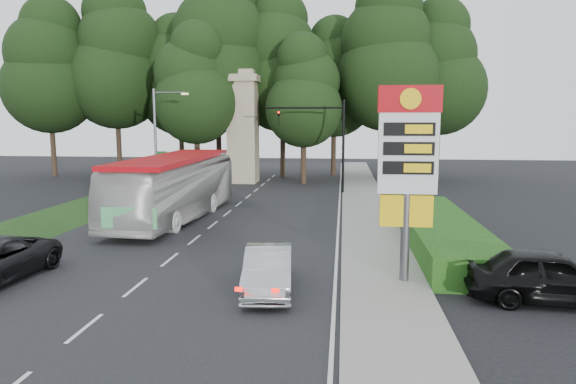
# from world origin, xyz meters

# --- Properties ---
(ground) EXTENTS (120.00, 120.00, 0.00)m
(ground) POSITION_xyz_m (0.00, 0.00, 0.00)
(ground) COLOR black
(ground) RESTS_ON ground
(road_surface) EXTENTS (14.00, 80.00, 0.02)m
(road_surface) POSITION_xyz_m (0.00, 12.00, 0.01)
(road_surface) COLOR black
(road_surface) RESTS_ON ground
(sidewalk_right) EXTENTS (3.00, 80.00, 0.12)m
(sidewalk_right) POSITION_xyz_m (8.50, 12.00, 0.06)
(sidewalk_right) COLOR gray
(sidewalk_right) RESTS_ON ground
(grass_verge_left) EXTENTS (5.00, 50.00, 0.02)m
(grass_verge_left) POSITION_xyz_m (-9.50, 18.00, 0.01)
(grass_verge_left) COLOR #193814
(grass_verge_left) RESTS_ON ground
(hedge) EXTENTS (3.00, 14.00, 1.20)m
(hedge) POSITION_xyz_m (11.50, 8.00, 0.60)
(hedge) COLOR #1D4712
(hedge) RESTS_ON ground
(gas_station_pylon) EXTENTS (2.10, 0.45, 6.85)m
(gas_station_pylon) POSITION_xyz_m (9.20, 1.99, 4.45)
(gas_station_pylon) COLOR #59595E
(gas_station_pylon) RESTS_ON ground
(traffic_signal_mast) EXTENTS (6.10, 0.35, 7.20)m
(traffic_signal_mast) POSITION_xyz_m (5.68, 24.00, 4.67)
(traffic_signal_mast) COLOR black
(traffic_signal_mast) RESTS_ON ground
(streetlight_signs) EXTENTS (2.75, 0.98, 8.00)m
(streetlight_signs) POSITION_xyz_m (-6.99, 22.01, 4.44)
(streetlight_signs) COLOR #59595E
(streetlight_signs) RESTS_ON ground
(monument) EXTENTS (3.00, 3.00, 10.05)m
(monument) POSITION_xyz_m (-2.00, 30.00, 5.10)
(monument) COLOR tan
(monument) RESTS_ON ground
(tree_far_west) EXTENTS (8.96, 8.96, 17.60)m
(tree_far_west) POSITION_xyz_m (-22.00, 33.00, 10.68)
(tree_far_west) COLOR #2D2116
(tree_far_west) RESTS_ON ground
(tree_west_mid) EXTENTS (9.80, 9.80, 19.25)m
(tree_west_mid) POSITION_xyz_m (-16.00, 35.00, 11.69)
(tree_west_mid) COLOR #2D2116
(tree_west_mid) RESTS_ON ground
(tree_west_near) EXTENTS (8.40, 8.40, 16.50)m
(tree_west_near) POSITION_xyz_m (-10.00, 37.00, 10.02)
(tree_west_near) COLOR #2D2116
(tree_west_near) RESTS_ON ground
(tree_center_left) EXTENTS (10.08, 10.08, 19.80)m
(tree_center_left) POSITION_xyz_m (-5.00, 33.00, 12.02)
(tree_center_left) COLOR #2D2116
(tree_center_left) RESTS_ON ground
(tree_center_right) EXTENTS (9.24, 9.24, 18.15)m
(tree_center_right) POSITION_xyz_m (1.00, 35.00, 11.02)
(tree_center_right) COLOR #2D2116
(tree_center_right) RESTS_ON ground
(tree_east_near) EXTENTS (8.12, 8.12, 15.95)m
(tree_east_near) POSITION_xyz_m (6.00, 37.00, 9.68)
(tree_east_near) COLOR #2D2116
(tree_east_near) RESTS_ON ground
(tree_east_mid) EXTENTS (9.52, 9.52, 18.70)m
(tree_east_mid) POSITION_xyz_m (11.00, 33.00, 11.35)
(tree_east_mid) COLOR #2D2116
(tree_east_mid) RESTS_ON ground
(tree_far_east) EXTENTS (8.68, 8.68, 17.05)m
(tree_far_east) POSITION_xyz_m (16.00, 35.00, 10.35)
(tree_far_east) COLOR #2D2116
(tree_far_east) RESTS_ON ground
(tree_monument_left) EXTENTS (7.28, 7.28, 14.30)m
(tree_monument_left) POSITION_xyz_m (-6.00, 29.00, 8.68)
(tree_monument_left) COLOR #2D2116
(tree_monument_left) RESTS_ON ground
(tree_monument_right) EXTENTS (6.72, 6.72, 13.20)m
(tree_monument_right) POSITION_xyz_m (3.50, 29.50, 8.01)
(tree_monument_right) COLOR #2D2116
(tree_monument_right) RESTS_ON ground
(transit_bus) EXTENTS (3.90, 13.26, 3.64)m
(transit_bus) POSITION_xyz_m (-2.56, 12.44, 1.82)
(transit_bus) COLOR beige
(transit_bus) RESTS_ON ground
(sedan_silver) EXTENTS (2.00, 4.58, 1.46)m
(sedan_silver) POSITION_xyz_m (4.57, 0.67, 0.73)
(sedan_silver) COLOR #B1B5B9
(sedan_silver) RESTS_ON ground
(parked_car_black) EXTENTS (5.20, 2.45, 1.72)m
(parked_car_black) POSITION_xyz_m (13.50, 0.50, 0.86)
(parked_car_black) COLOR black
(parked_car_black) RESTS_ON ground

